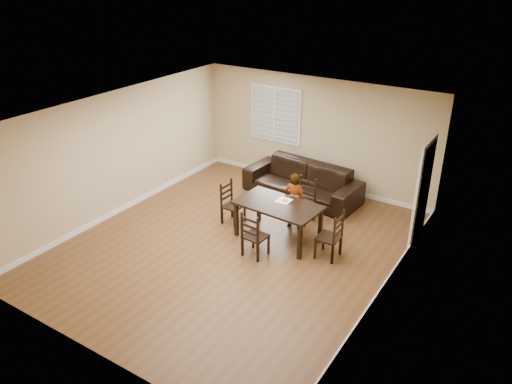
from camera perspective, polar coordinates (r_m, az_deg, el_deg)
ground at (r=9.95m, az=-2.56°, el=-6.14°), size 7.00×7.00×0.00m
room at (r=9.26m, az=-1.96°, el=3.87°), size 6.04×7.04×2.72m
dining_table at (r=9.86m, az=2.55°, el=-1.83°), size 1.72×1.05×0.78m
chair_near at (r=10.78m, az=5.68°, el=-0.97°), size 0.48×0.45×0.97m
chair_far at (r=9.36m, az=-0.48°, el=-5.25°), size 0.45×0.43×0.94m
chair_left at (r=10.65m, az=-3.10°, el=-1.33°), size 0.40×0.43×0.93m
chair_right at (r=9.44m, az=8.95°, el=-5.22°), size 0.41×0.44×0.97m
child at (r=10.35m, az=4.41°, el=-0.98°), size 0.49×0.36×1.23m
napkin at (r=9.96m, az=3.17°, el=-0.98°), size 0.29×0.29×0.00m
donut at (r=9.94m, az=3.27°, el=-0.88°), size 0.11×0.11×0.04m
sofa at (r=11.79m, az=5.29°, el=1.24°), size 2.85×1.31×0.81m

